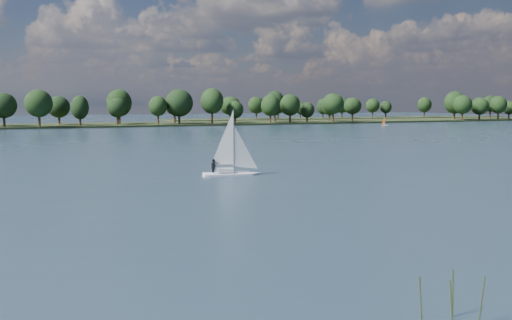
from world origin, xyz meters
The scene contains 6 objects.
ground centered at (0.00, 100.00, 0.00)m, with size 700.00×700.00×0.00m, color #233342.
far_shore centered at (0.00, 212.00, 0.00)m, with size 660.00×40.00×1.50m, color black.
far_shore_back centered at (160.00, 260.00, 0.00)m, with size 220.00×30.00×1.40m, color black.
sailboat centered at (-3.20, 42.23, 2.40)m, with size 6.71×2.63×8.60m.
dinghy_orange centered at (116.65, 168.02, 0.96)m, with size 2.73×1.91×4.07m.
treeline centered at (-2.11, 207.96, 8.04)m, with size 562.87×73.91×18.64m.
Camera 1 is at (-29.45, -23.37, 9.00)m, focal length 40.00 mm.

